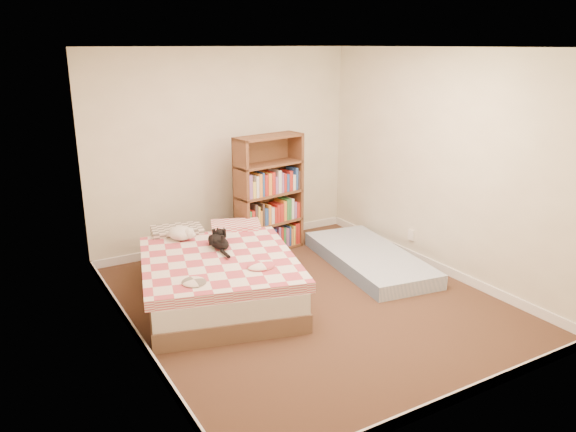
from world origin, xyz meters
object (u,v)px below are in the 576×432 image
bed (216,273)px  floor_mattress (369,259)px  bookshelf (268,209)px  black_cat (217,241)px  white_dog (182,233)px

bed → floor_mattress: bed is taller
bookshelf → black_cat: 1.32m
bed → black_cat: 0.34m
floor_mattress → black_cat: size_ratio=2.85×
bookshelf → bed: bearing=-149.6°
bookshelf → white_dog: bookshelf is taller
white_dog → bookshelf: bearing=30.5°
bed → white_dog: white_dog is taller
bed → floor_mattress: bearing=10.5°
floor_mattress → white_dog: (-2.06, 0.68, 0.48)m
bookshelf → white_dog: 1.34m
bed → white_dog: (-0.16, 0.53, 0.31)m
floor_mattress → black_cat: bearing=180.0°
bed → white_dog: 0.64m
bed → bookshelf: bookshelf is taller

